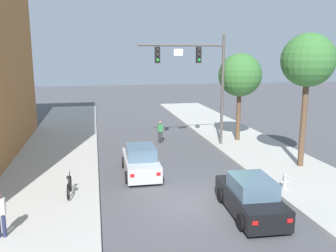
{
  "coord_description": "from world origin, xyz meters",
  "views": [
    {
      "loc": [
        -4.01,
        -14.06,
        6.43
      ],
      "look_at": [
        0.36,
        7.2,
        2.0
      ],
      "focal_mm": 38.13,
      "sensor_mm": 36.0,
      "label": 1
    }
  ],
  "objects_px": {
    "car_lead_silver": "(141,161)",
    "bicycle_leaning": "(69,187)",
    "pedestrian_sidewalk_left_walker": "(0,212)",
    "pedestrian_crossing_road": "(160,131)",
    "street_tree_second": "(240,75)",
    "car_following_black": "(250,197)",
    "traffic_signal_mast": "(200,70)",
    "street_tree_nearest": "(308,61)",
    "fire_hydrant": "(285,181)"
  },
  "relations": [
    {
      "from": "bicycle_leaning",
      "to": "fire_hydrant",
      "type": "relative_size",
      "value": 2.46
    },
    {
      "from": "car_following_black",
      "to": "fire_hydrant",
      "type": "distance_m",
      "value": 3.33
    },
    {
      "from": "bicycle_leaning",
      "to": "pedestrian_sidewalk_left_walker",
      "type": "bearing_deg",
      "value": -121.38
    },
    {
      "from": "traffic_signal_mast",
      "to": "car_lead_silver",
      "type": "bearing_deg",
      "value": -133.83
    },
    {
      "from": "street_tree_nearest",
      "to": "street_tree_second",
      "type": "bearing_deg",
      "value": 99.37
    },
    {
      "from": "traffic_signal_mast",
      "to": "pedestrian_crossing_road",
      "type": "xyz_separation_m",
      "value": [
        -2.44,
        1.63,
        -4.4
      ]
    },
    {
      "from": "car_lead_silver",
      "to": "street_tree_second",
      "type": "distance_m",
      "value": 10.67
    },
    {
      "from": "street_tree_nearest",
      "to": "pedestrian_crossing_road",
      "type": "bearing_deg",
      "value": 132.69
    },
    {
      "from": "car_lead_silver",
      "to": "pedestrian_crossing_road",
      "type": "relative_size",
      "value": 2.6
    },
    {
      "from": "traffic_signal_mast",
      "to": "pedestrian_sidewalk_left_walker",
      "type": "xyz_separation_m",
      "value": [
        -10.34,
        -10.91,
        -4.25
      ]
    },
    {
      "from": "traffic_signal_mast",
      "to": "bicycle_leaning",
      "type": "relative_size",
      "value": 4.23
    },
    {
      "from": "car_lead_silver",
      "to": "car_following_black",
      "type": "distance_m",
      "value": 6.87
    },
    {
      "from": "car_following_black",
      "to": "pedestrian_crossing_road",
      "type": "height_order",
      "value": "pedestrian_crossing_road"
    },
    {
      "from": "car_lead_silver",
      "to": "bicycle_leaning",
      "type": "bearing_deg",
      "value": -143.71
    },
    {
      "from": "car_following_black",
      "to": "car_lead_silver",
      "type": "bearing_deg",
      "value": 122.82
    },
    {
      "from": "car_lead_silver",
      "to": "pedestrian_crossing_road",
      "type": "height_order",
      "value": "pedestrian_crossing_road"
    },
    {
      "from": "traffic_signal_mast",
      "to": "street_tree_second",
      "type": "height_order",
      "value": "traffic_signal_mast"
    },
    {
      "from": "pedestrian_sidewalk_left_walker",
      "to": "pedestrian_crossing_road",
      "type": "height_order",
      "value": "pedestrian_sidewalk_left_walker"
    },
    {
      "from": "car_lead_silver",
      "to": "pedestrian_sidewalk_left_walker",
      "type": "xyz_separation_m",
      "value": [
        -5.63,
        -6.01,
        0.34
      ]
    },
    {
      "from": "traffic_signal_mast",
      "to": "bicycle_leaning",
      "type": "bearing_deg",
      "value": -137.73
    },
    {
      "from": "car_following_black",
      "to": "pedestrian_sidewalk_left_walker",
      "type": "bearing_deg",
      "value": -178.58
    },
    {
      "from": "traffic_signal_mast",
      "to": "pedestrian_sidewalk_left_walker",
      "type": "distance_m",
      "value": 15.62
    },
    {
      "from": "car_lead_silver",
      "to": "pedestrian_sidewalk_left_walker",
      "type": "relative_size",
      "value": 2.6
    },
    {
      "from": "car_following_black",
      "to": "street_tree_nearest",
      "type": "bearing_deg",
      "value": 43.09
    },
    {
      "from": "bicycle_leaning",
      "to": "street_tree_nearest",
      "type": "xyz_separation_m",
      "value": [
        12.6,
        1.81,
        5.47
      ]
    },
    {
      "from": "car_lead_silver",
      "to": "fire_hydrant",
      "type": "xyz_separation_m",
      "value": [
        6.39,
        -3.79,
        -0.22
      ]
    },
    {
      "from": "traffic_signal_mast",
      "to": "fire_hydrant",
      "type": "height_order",
      "value": "traffic_signal_mast"
    },
    {
      "from": "fire_hydrant",
      "to": "pedestrian_crossing_road",
      "type": "bearing_deg",
      "value": 111.78
    },
    {
      "from": "fire_hydrant",
      "to": "car_following_black",
      "type": "bearing_deg",
      "value": -143.36
    },
    {
      "from": "pedestrian_crossing_road",
      "to": "street_tree_nearest",
      "type": "xyz_separation_m",
      "value": [
        6.77,
        -7.34,
        5.1
      ]
    },
    {
      "from": "bicycle_leaning",
      "to": "fire_hydrant",
      "type": "bearing_deg",
      "value": -6.69
    },
    {
      "from": "pedestrian_crossing_road",
      "to": "bicycle_leaning",
      "type": "distance_m",
      "value": 10.86
    },
    {
      "from": "traffic_signal_mast",
      "to": "pedestrian_sidewalk_left_walker",
      "type": "relative_size",
      "value": 4.57
    },
    {
      "from": "pedestrian_sidewalk_left_walker",
      "to": "fire_hydrant",
      "type": "bearing_deg",
      "value": 10.45
    },
    {
      "from": "traffic_signal_mast",
      "to": "car_following_black",
      "type": "bearing_deg",
      "value": -95.26
    },
    {
      "from": "traffic_signal_mast",
      "to": "street_tree_nearest",
      "type": "height_order",
      "value": "traffic_signal_mast"
    },
    {
      "from": "street_tree_second",
      "to": "car_following_black",
      "type": "bearing_deg",
      "value": -110.12
    },
    {
      "from": "car_lead_silver",
      "to": "fire_hydrant",
      "type": "height_order",
      "value": "car_lead_silver"
    },
    {
      "from": "pedestrian_crossing_road",
      "to": "bicycle_leaning",
      "type": "height_order",
      "value": "pedestrian_crossing_road"
    },
    {
      "from": "pedestrian_crossing_road",
      "to": "street_tree_nearest",
      "type": "distance_m",
      "value": 11.2
    },
    {
      "from": "traffic_signal_mast",
      "to": "bicycle_leaning",
      "type": "xyz_separation_m",
      "value": [
        -8.27,
        -7.52,
        -4.77
      ]
    },
    {
      "from": "car_following_black",
      "to": "pedestrian_sidewalk_left_walker",
      "type": "distance_m",
      "value": 9.37
    },
    {
      "from": "traffic_signal_mast",
      "to": "car_lead_silver",
      "type": "relative_size",
      "value": 1.76
    },
    {
      "from": "pedestrian_sidewalk_left_walker",
      "to": "fire_hydrant",
      "type": "xyz_separation_m",
      "value": [
        12.03,
        2.22,
        -0.56
      ]
    },
    {
      "from": "pedestrian_sidewalk_left_walker",
      "to": "street_tree_second",
      "type": "bearing_deg",
      "value": 40.91
    },
    {
      "from": "car_following_black",
      "to": "street_tree_nearest",
      "type": "height_order",
      "value": "street_tree_nearest"
    },
    {
      "from": "pedestrian_crossing_road",
      "to": "fire_hydrant",
      "type": "relative_size",
      "value": 2.28
    },
    {
      "from": "car_lead_silver",
      "to": "bicycle_leaning",
      "type": "distance_m",
      "value": 4.43
    },
    {
      "from": "car_following_black",
      "to": "fire_hydrant",
      "type": "xyz_separation_m",
      "value": [
        2.67,
        1.99,
        -0.22
      ]
    },
    {
      "from": "traffic_signal_mast",
      "to": "car_lead_silver",
      "type": "height_order",
      "value": "traffic_signal_mast"
    }
  ]
}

